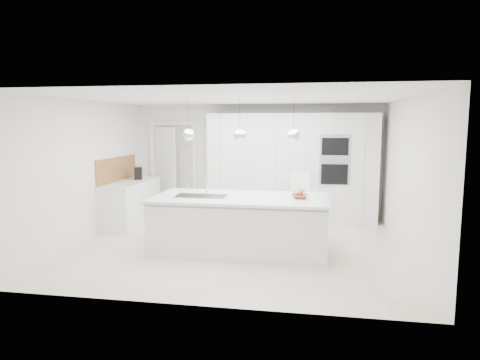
% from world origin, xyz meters
% --- Properties ---
extents(floor, '(5.50, 5.50, 0.00)m').
position_xyz_m(floor, '(0.00, 0.00, 0.00)').
color(floor, beige).
rests_on(floor, ground).
extents(wall_back, '(5.50, 0.00, 5.50)m').
position_xyz_m(wall_back, '(0.00, 2.50, 1.25)').
color(wall_back, white).
rests_on(wall_back, ground).
extents(wall_left, '(0.00, 5.00, 5.00)m').
position_xyz_m(wall_left, '(-2.75, 0.00, 1.25)').
color(wall_left, white).
rests_on(wall_left, ground).
extents(ceiling, '(5.50, 5.50, 0.00)m').
position_xyz_m(ceiling, '(0.00, 0.00, 2.50)').
color(ceiling, white).
rests_on(ceiling, wall_back).
extents(tall_cabinets, '(3.60, 0.60, 2.30)m').
position_xyz_m(tall_cabinets, '(0.80, 2.20, 1.15)').
color(tall_cabinets, white).
rests_on(tall_cabinets, floor).
extents(oven_stack, '(0.62, 0.04, 1.05)m').
position_xyz_m(oven_stack, '(1.70, 1.89, 1.35)').
color(oven_stack, '#A5A5A8').
rests_on(oven_stack, tall_cabinets).
extents(doorway_frame, '(1.11, 0.08, 2.13)m').
position_xyz_m(doorway_frame, '(-1.95, 2.47, 1.02)').
color(doorway_frame, white).
rests_on(doorway_frame, floor).
extents(hallway_door, '(0.76, 0.38, 2.00)m').
position_xyz_m(hallway_door, '(-2.20, 2.42, 1.00)').
color(hallway_door, white).
rests_on(hallway_door, floor).
extents(radiator, '(0.32, 0.04, 1.40)m').
position_xyz_m(radiator, '(-1.63, 2.46, 0.85)').
color(radiator, white).
rests_on(radiator, floor).
extents(left_base_cabinets, '(0.60, 1.80, 0.86)m').
position_xyz_m(left_base_cabinets, '(-2.45, 1.20, 0.43)').
color(left_base_cabinets, white).
rests_on(left_base_cabinets, floor).
extents(left_worktop, '(0.62, 1.82, 0.04)m').
position_xyz_m(left_worktop, '(-2.45, 1.20, 0.88)').
color(left_worktop, white).
rests_on(left_worktop, left_base_cabinets).
extents(oak_backsplash, '(0.02, 1.80, 0.50)m').
position_xyz_m(oak_backsplash, '(-2.74, 1.20, 1.15)').
color(oak_backsplash, '#A06D3E').
rests_on(oak_backsplash, wall_left).
extents(island_base, '(2.80, 1.20, 0.86)m').
position_xyz_m(island_base, '(0.10, -0.30, 0.43)').
color(island_base, white).
rests_on(island_base, floor).
extents(island_worktop, '(2.84, 1.40, 0.04)m').
position_xyz_m(island_worktop, '(0.10, -0.25, 0.88)').
color(island_worktop, white).
rests_on(island_worktop, island_base).
extents(island_sink, '(0.84, 0.44, 0.18)m').
position_xyz_m(island_sink, '(-0.55, -0.30, 0.82)').
color(island_sink, '#3F3F42').
rests_on(island_sink, island_worktop).
extents(island_tap, '(0.02, 0.02, 0.30)m').
position_xyz_m(island_tap, '(-0.50, -0.10, 1.05)').
color(island_tap, white).
rests_on(island_tap, island_worktop).
extents(pendant_left, '(0.20, 0.20, 0.20)m').
position_xyz_m(pendant_left, '(-0.75, -0.30, 1.90)').
color(pendant_left, white).
rests_on(pendant_left, ceiling).
extents(pendant_mid, '(0.20, 0.20, 0.20)m').
position_xyz_m(pendant_mid, '(0.10, -0.30, 1.90)').
color(pendant_mid, white).
rests_on(pendant_mid, ceiling).
extents(pendant_right, '(0.20, 0.20, 0.20)m').
position_xyz_m(pendant_right, '(0.95, -0.30, 1.90)').
color(pendant_right, white).
rests_on(pendant_right, ceiling).
extents(fruit_bowl, '(0.29, 0.29, 0.07)m').
position_xyz_m(fruit_bowl, '(1.06, -0.25, 0.93)').
color(fruit_bowl, '#A06D3E').
rests_on(fruit_bowl, island_worktop).
extents(espresso_machine, '(0.23, 0.28, 0.26)m').
position_xyz_m(espresso_machine, '(-2.43, 1.56, 1.03)').
color(espresso_machine, black).
rests_on(espresso_machine, left_worktop).
extents(bar_stool_left, '(0.54, 0.61, 1.11)m').
position_xyz_m(bar_stool_left, '(0.79, 0.65, 0.55)').
color(bar_stool_left, white).
rests_on(bar_stool_left, floor).
extents(bar_stool_right, '(0.55, 0.65, 1.22)m').
position_xyz_m(bar_stool_right, '(1.05, 0.55, 0.61)').
color(bar_stool_right, white).
rests_on(bar_stool_right, floor).
extents(apple_a, '(0.09, 0.09, 0.09)m').
position_xyz_m(apple_a, '(1.05, -0.29, 0.97)').
color(apple_a, '#A31A17').
rests_on(apple_a, fruit_bowl).
extents(apple_b, '(0.08, 0.08, 0.08)m').
position_xyz_m(apple_b, '(1.08, -0.19, 0.97)').
color(apple_b, '#A31A17').
rests_on(apple_b, fruit_bowl).
extents(apple_c, '(0.08, 0.08, 0.08)m').
position_xyz_m(apple_c, '(1.07, -0.30, 0.97)').
color(apple_c, '#A31A17').
rests_on(apple_c, fruit_bowl).
extents(banana_bunch, '(0.22, 0.16, 0.20)m').
position_xyz_m(banana_bunch, '(1.06, -0.23, 1.01)').
color(banana_bunch, yellow).
rests_on(banana_bunch, fruit_bowl).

